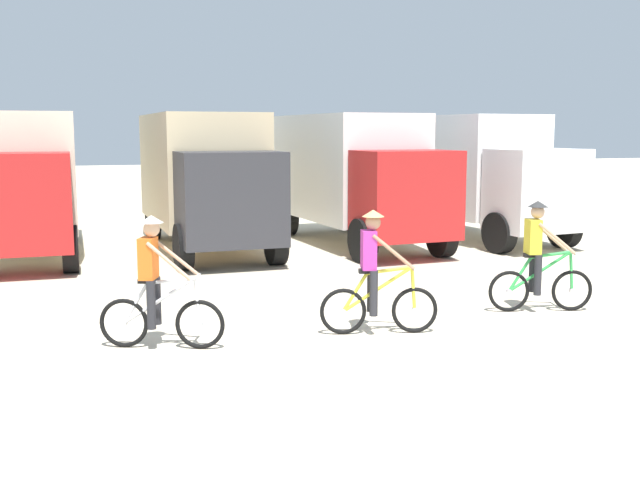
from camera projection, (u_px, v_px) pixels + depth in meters
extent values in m
plane|color=beige|center=(416.00, 374.00, 9.26)|extent=(120.00, 120.00, 0.00)
cube|color=beige|center=(23.00, 170.00, 18.41)|extent=(2.46, 5.23, 2.70)
cube|color=#B21E1E|center=(15.00, 203.00, 15.28)|extent=(2.22, 1.53, 2.00)
cube|color=black|center=(11.00, 188.00, 14.57)|extent=(2.02, 0.10, 0.80)
cylinder|color=black|center=(70.00, 249.00, 15.83)|extent=(0.33, 1.00, 1.00)
cylinder|color=black|center=(70.00, 222.00, 20.53)|extent=(0.33, 1.00, 1.00)
cube|color=#CCB78E|center=(200.00, 168.00, 19.31)|extent=(2.48, 5.23, 2.70)
cube|color=#2D2D33|center=(231.00, 199.00, 16.21)|extent=(2.22, 1.53, 2.00)
cube|color=black|center=(238.00, 185.00, 15.51)|extent=(2.02, 0.11, 0.80)
cylinder|color=black|center=(276.00, 242.00, 16.79)|extent=(0.33, 1.00, 1.00)
cylinder|color=black|center=(183.00, 247.00, 16.11)|extent=(0.33, 1.00, 1.00)
cylinder|color=black|center=(226.00, 218.00, 21.44)|extent=(0.33, 1.00, 1.00)
cylinder|color=black|center=(153.00, 221.00, 20.77)|extent=(0.33, 1.00, 1.00)
cube|color=white|center=(345.00, 166.00, 20.23)|extent=(2.71, 5.33, 2.70)
cube|color=#B21E1E|center=(406.00, 195.00, 17.19)|extent=(2.29, 1.63, 2.00)
cube|color=black|center=(422.00, 181.00, 16.49)|extent=(2.03, 0.20, 0.80)
cylinder|color=black|center=(442.00, 236.00, 17.80)|extent=(0.38, 1.02, 1.00)
cylinder|color=black|center=(363.00, 241.00, 17.04)|extent=(0.38, 1.02, 1.00)
cylinder|color=black|center=(353.00, 214.00, 22.38)|extent=(0.38, 1.02, 1.00)
cylinder|color=black|center=(288.00, 217.00, 21.62)|extent=(0.38, 1.02, 1.00)
cube|color=white|center=(455.00, 164.00, 21.52)|extent=(2.98, 5.44, 2.70)
cube|color=silver|center=(537.00, 190.00, 18.55)|extent=(2.36, 1.74, 2.00)
cube|color=black|center=(558.00, 177.00, 17.87)|extent=(2.02, 0.31, 0.80)
cylinder|color=black|center=(564.00, 228.00, 19.21)|extent=(0.43, 1.03, 1.00)
cylinder|color=black|center=(499.00, 233.00, 18.35)|extent=(0.43, 1.03, 1.00)
cylinder|color=black|center=(450.00, 210.00, 23.68)|extent=(0.43, 1.03, 1.00)
cylinder|color=black|center=(393.00, 213.00, 22.81)|extent=(0.43, 1.03, 1.00)
torus|color=black|center=(200.00, 324.00, 10.30)|extent=(0.65, 0.32, 0.68)
cylinder|color=silver|center=(200.00, 324.00, 10.30)|extent=(0.10, 0.10, 0.08)
torus|color=black|center=(124.00, 323.00, 10.37)|extent=(0.65, 0.32, 0.68)
cylinder|color=silver|center=(124.00, 323.00, 10.37)|extent=(0.10, 0.10, 0.08)
cylinder|color=silver|center=(159.00, 301.00, 10.29)|extent=(0.97, 0.44, 0.68)
cylinder|color=silver|center=(171.00, 280.00, 10.24)|extent=(0.63, 0.30, 0.13)
cylinder|color=silver|center=(136.00, 303.00, 10.32)|extent=(0.38, 0.20, 0.59)
cylinder|color=silver|center=(198.00, 301.00, 10.25)|extent=(0.11, 0.08, 0.64)
cylinder|color=silver|center=(195.00, 278.00, 10.21)|extent=(0.23, 0.49, 0.04)
cube|color=black|center=(147.00, 281.00, 10.26)|extent=(0.27, 0.20, 0.06)
cube|color=orange|center=(148.00, 258.00, 10.22)|extent=(0.31, 0.37, 0.56)
sphere|color=tan|center=(152.00, 229.00, 10.15)|extent=(0.22, 0.22, 0.22)
cone|color=silver|center=(151.00, 219.00, 10.14)|extent=(0.32, 0.32, 0.10)
cylinder|color=#26262B|center=(157.00, 301.00, 10.43)|extent=(0.12, 0.12, 0.66)
cylinder|color=#26262B|center=(151.00, 305.00, 10.17)|extent=(0.12, 0.12, 0.66)
cylinder|color=tan|center=(176.00, 257.00, 10.37)|extent=(0.61, 0.25, 0.53)
cylinder|color=tan|center=(169.00, 262.00, 10.02)|extent=(0.58, 0.33, 0.53)
torus|color=black|center=(415.00, 310.00, 11.12)|extent=(0.67, 0.23, 0.68)
cylinder|color=silver|center=(415.00, 310.00, 11.12)|extent=(0.10, 0.10, 0.08)
torus|color=black|center=(343.00, 311.00, 11.04)|extent=(0.67, 0.23, 0.68)
cylinder|color=silver|center=(343.00, 311.00, 11.04)|extent=(0.10, 0.10, 0.08)
cylinder|color=gold|center=(378.00, 289.00, 11.03)|extent=(1.01, 0.30, 0.68)
cylinder|color=gold|center=(390.00, 270.00, 11.00)|extent=(0.65, 0.21, 0.13)
cylinder|color=gold|center=(355.00, 292.00, 11.01)|extent=(0.39, 0.14, 0.59)
cylinder|color=gold|center=(413.00, 289.00, 11.07)|extent=(0.11, 0.07, 0.64)
cylinder|color=silver|center=(412.00, 267.00, 11.02)|extent=(0.16, 0.51, 0.04)
cube|color=black|center=(367.00, 271.00, 10.98)|extent=(0.26, 0.18, 0.06)
cube|color=#AD2D8C|center=(369.00, 250.00, 10.94)|extent=(0.27, 0.36, 0.56)
sphere|color=#A87A5B|center=(373.00, 222.00, 10.88)|extent=(0.22, 0.22, 0.22)
cone|color=tan|center=(373.00, 213.00, 10.87)|extent=(0.32, 0.32, 0.10)
cylinder|color=#26262B|center=(371.00, 290.00, 11.16)|extent=(0.12, 0.12, 0.66)
cylinder|color=#26262B|center=(374.00, 293.00, 10.90)|extent=(0.12, 0.12, 0.66)
cylinder|color=#A87A5B|center=(390.00, 249.00, 11.14)|extent=(0.63, 0.16, 0.53)
cylinder|color=#A87A5B|center=(394.00, 253.00, 10.79)|extent=(0.61, 0.24, 0.53)
torus|color=black|center=(572.00, 290.00, 12.49)|extent=(0.67, 0.24, 0.68)
cylinder|color=silver|center=(572.00, 290.00, 12.49)|extent=(0.10, 0.10, 0.08)
torus|color=black|center=(509.00, 291.00, 12.42)|extent=(0.67, 0.24, 0.68)
cylinder|color=silver|center=(509.00, 291.00, 12.42)|extent=(0.10, 0.10, 0.08)
cylinder|color=green|center=(540.00, 272.00, 12.41)|extent=(1.00, 0.32, 0.68)
cylinder|color=green|center=(551.00, 255.00, 12.38)|extent=(0.65, 0.22, 0.13)
cylinder|color=green|center=(520.00, 274.00, 12.39)|extent=(0.39, 0.15, 0.59)
cylinder|color=green|center=(571.00, 271.00, 12.44)|extent=(0.11, 0.07, 0.64)
cylinder|color=silver|center=(571.00, 252.00, 12.39)|extent=(0.17, 0.51, 0.04)
cube|color=black|center=(531.00, 255.00, 12.36)|extent=(0.26, 0.18, 0.06)
cube|color=gold|center=(533.00, 236.00, 12.32)|extent=(0.28, 0.36, 0.56)
sphere|color=tan|center=(538.00, 212.00, 12.26)|extent=(0.22, 0.22, 0.22)
cone|color=#333333|center=(538.00, 204.00, 12.25)|extent=(0.32, 0.32, 0.10)
cylinder|color=#26262B|center=(532.00, 272.00, 12.54)|extent=(0.12, 0.12, 0.66)
cylinder|color=#26262B|center=(538.00, 275.00, 12.28)|extent=(0.12, 0.12, 0.66)
cylinder|color=tan|center=(549.00, 236.00, 12.52)|extent=(0.63, 0.17, 0.53)
cylinder|color=tan|center=(558.00, 239.00, 12.16)|extent=(0.61, 0.25, 0.53)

